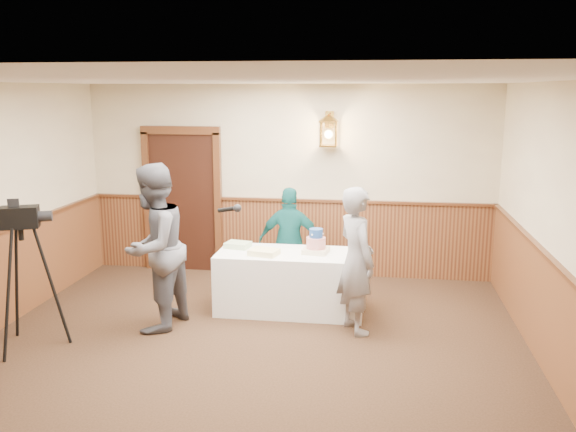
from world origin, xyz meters
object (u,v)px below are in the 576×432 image
sheet_cake_green (238,245)px  baker (356,260)px  tv_camera_rig (26,285)px  sheet_cake_yellow (264,252)px  display_table (290,281)px  tiered_cake (316,243)px  interviewer (154,248)px  assistant_p (290,242)px

sheet_cake_green → baker: bearing=-24.2°
tv_camera_rig → sheet_cake_yellow: bearing=8.2°
sheet_cake_green → tv_camera_rig: size_ratio=0.19×
display_table → tiered_cake: size_ratio=5.41×
sheet_cake_yellow → sheet_cake_green: 0.49m
sheet_cake_yellow → baker: 1.19m
tiered_cake → tv_camera_rig: (-2.93, -1.52, -0.18)m
display_table → tiered_cake: tiered_cake is taller
display_table → interviewer: (-1.46, -0.78, 0.58)m
sheet_cake_green → baker: 1.67m
interviewer → baker: 2.30m
baker → assistant_p: bearing=9.0°
sheet_cake_yellow → interviewer: 1.33m
display_table → assistant_p: bearing=98.0°
baker → tv_camera_rig: bearing=76.1°
tiered_cake → interviewer: 1.95m
interviewer → sheet_cake_yellow: bearing=130.0°
tiered_cake → sheet_cake_green: bearing=173.9°
display_table → baker: 1.09m
display_table → assistant_p: (-0.09, 0.61, 0.36)m
sheet_cake_yellow → baker: (1.13, -0.39, 0.05)m
interviewer → baker: bearing=107.5°
display_table → sheet_cake_green: 0.82m
sheet_cake_yellow → tv_camera_rig: size_ratio=0.22×
sheet_cake_green → assistant_p: bearing=37.9°
sheet_cake_green → sheet_cake_yellow: bearing=-36.9°
sheet_cake_yellow → sheet_cake_green: size_ratio=1.14×
baker → tv_camera_rig: (-3.44, -0.95, -0.15)m
baker → assistant_p: (-0.91, 1.15, -0.11)m
tiered_cake → assistant_p: size_ratio=0.23×
sheet_cake_yellow → assistant_p: size_ratio=0.23×
interviewer → tiered_cake: bearing=126.2°
interviewer → tv_camera_rig: size_ratio=1.25×
display_table → tiered_cake: 0.59m
sheet_cake_yellow → baker: size_ratio=0.20×
interviewer → baker: interviewer is taller
sheet_cake_green → interviewer: 1.21m
tiered_cake → sheet_cake_green: 1.02m
interviewer → display_table: bearing=129.9°
tiered_cake → interviewer: (-1.77, -0.81, 0.09)m
tiered_cake → sheet_cake_green: tiered_cake is taller
display_table → sheet_cake_yellow: bearing=-152.2°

